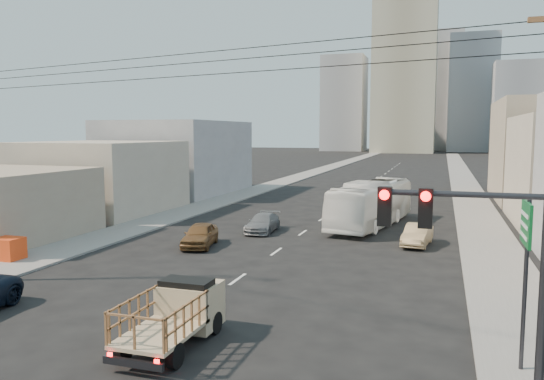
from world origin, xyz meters
The scene contains 20 objects.
ground centered at (0.00, 0.00, 0.00)m, with size 420.00×420.00×0.00m, color black.
sidewalk_left centered at (-11.75, 70.00, 0.06)m, with size 3.50×180.00×0.12m, color gray.
sidewalk_right centered at (11.75, 70.00, 0.06)m, with size 3.50×180.00×0.12m, color gray.
lane_dashes centered at (0.00, 53.00, 0.01)m, with size 0.15×104.00×0.01m.
flatbed_pickup centered at (0.87, 0.34, 1.09)m, with size 1.95×4.41×1.90m.
city_bus centered at (4.08, 24.12, 1.65)m, with size 2.77×11.83×3.29m, color white.
sedan_brown centered at (-4.76, 13.96, 0.70)m, with size 1.64×4.08×1.39m, color brown.
sedan_tan centered at (7.59, 18.27, 0.64)m, with size 1.35×3.88×1.28m, color tan.
sedan_grey centered at (-2.70, 19.50, 0.61)m, with size 1.72×4.22×1.23m, color slate.
traffic_signal centered at (9.77, -3.51, 4.08)m, with size 3.23×0.35×6.00m.
green_sign centered at (11.16, 1.50, 3.74)m, with size 0.18×1.60×5.00m.
overhead_wires centered at (0.00, 1.50, 8.97)m, with size 23.01×5.02×0.72m.
crate_stack centered at (-13.00, 7.48, 0.69)m, with size 1.80×1.20×1.14m.
bldg_left_mid centered at (-19.00, 24.00, 3.00)m, with size 11.00×12.00×6.00m, color #AEA18C.
bldg_left_far centered at (-19.50, 39.00, 4.00)m, with size 12.00×16.00×8.00m, color gray.
high_rise_tower centered at (-4.00, 170.00, 30.00)m, with size 20.00×20.00×60.00m, color tan.
midrise_ne centered at (18.00, 185.00, 20.00)m, with size 16.00×16.00×40.00m, color gray.
midrise_nw centered at (-26.00, 180.00, 17.00)m, with size 15.00×15.00×34.00m, color gray.
midrise_back centered at (6.00, 200.00, 22.00)m, with size 18.00×18.00×44.00m, color gray.
midrise_east centered at (30.00, 165.00, 14.00)m, with size 14.00×14.00×28.00m, color gray.
Camera 1 is at (8.89, -14.36, 6.80)m, focal length 35.00 mm.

